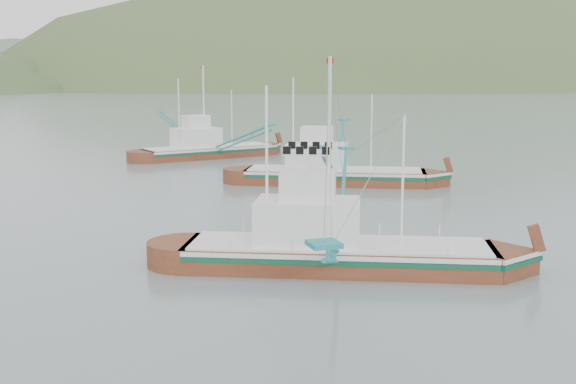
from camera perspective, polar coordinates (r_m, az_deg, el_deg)
name	(u,v)px	position (r m, az deg, el deg)	size (l,w,h in m)	color
ground	(330,287)	(31.37, 3.34, -7.50)	(1200.00, 1200.00, 0.00)	slate
main_boat	(336,224)	(33.67, 3.83, -2.51)	(14.80, 24.97, 10.61)	#5D2813
bg_boat_far	(207,140)	(78.53, -6.40, 4.14)	(14.98, 25.71, 10.62)	#5D2813
bg_boat_right	(333,157)	(59.57, 3.61, 2.75)	(15.23, 25.41, 10.86)	#5D2813
headland_right	(431,86)	(522.25, 11.26, 8.25)	(684.00, 432.00, 306.00)	#42592D
ridge_distant	(112,84)	(589.50, -13.74, 8.28)	(960.00, 400.00, 240.00)	slate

